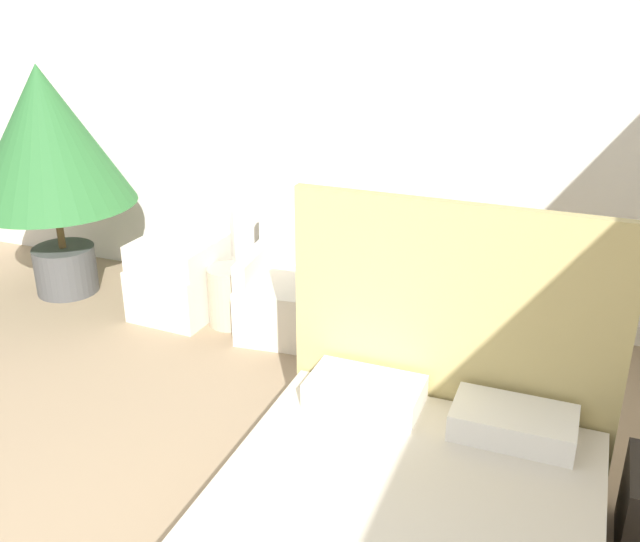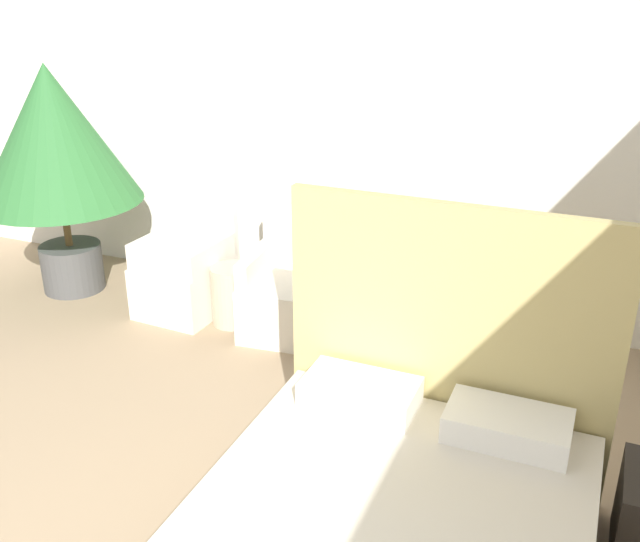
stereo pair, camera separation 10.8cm
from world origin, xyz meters
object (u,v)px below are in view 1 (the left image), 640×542
Objects in this scene: armchair_near_window_right at (287,296)px; bed at (398,536)px; armchair_near_window_left at (183,278)px; side_table at (229,296)px; potted_palm at (47,143)px.

bed is at bearing -61.42° from armchair_near_window_right.
armchair_near_window_left reaches higher than side_table.
armchair_near_window_left is 0.48× the size of potted_palm.
bed is at bearing -46.62° from side_table.
armchair_near_window_left is 0.46m from side_table.
side_table is (-0.45, -0.07, -0.05)m from armchair_near_window_right.
armchair_near_window_right is 0.48× the size of potted_palm.
armchair_near_window_right is 2.27m from potted_palm.
side_table is at bearing -1.24° from potted_palm.
potted_palm is (-1.13, -0.04, 1.00)m from armchair_near_window_left.
potted_palm reaches higher than side_table.
potted_palm is 1.90m from side_table.
armchair_near_window_right is 0.46m from side_table.
armchair_near_window_left is 1.00× the size of armchair_near_window_right.
armchair_near_window_right is (0.91, -0.00, 0.00)m from armchair_near_window_left.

